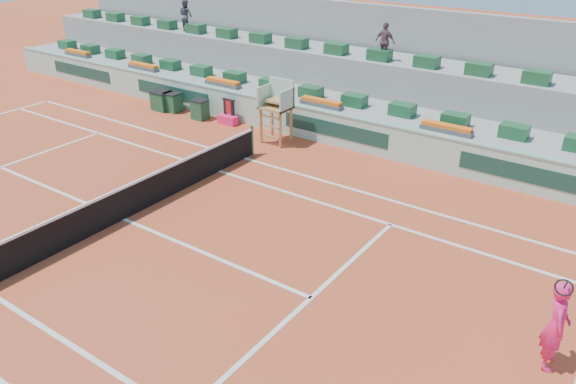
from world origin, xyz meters
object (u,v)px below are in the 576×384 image
object	(u,v)px
umpire_chair	(277,103)
drink_cooler_a	(200,109)
player_bag	(228,120)
tennis_player	(556,325)

from	to	relation	value
umpire_chair	drink_cooler_a	world-z (taller)	umpire_chair
player_bag	drink_cooler_a	distance (m)	1.42
umpire_chair	drink_cooler_a	bearing A→B (deg)	176.41
drink_cooler_a	tennis_player	xyz separation A→B (m)	(15.55, -6.90, 0.53)
umpire_chair	drink_cooler_a	size ratio (longest dim) A/B	2.86
drink_cooler_a	tennis_player	world-z (taller)	tennis_player
umpire_chair	tennis_player	size ratio (longest dim) A/B	1.05
player_bag	drink_cooler_a	bearing A→B (deg)	-172.54
drink_cooler_a	player_bag	bearing A→B (deg)	7.46
umpire_chair	tennis_player	distance (m)	13.09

